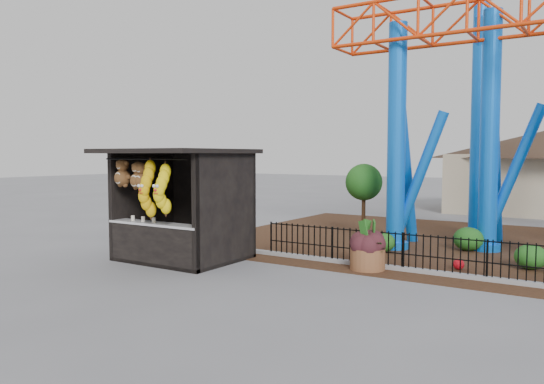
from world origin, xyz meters
The scene contains 10 objects.
ground centered at (0.00, 0.00, 0.00)m, with size 120.00×120.00×0.00m, color slate.
mulch_bed centered at (4.00, 8.00, 0.01)m, with size 18.00×12.00×0.02m, color #331E11.
curb centered at (4.00, 3.00, 0.06)m, with size 18.00×0.18×0.12m, color gray.
prize_booth centered at (-3.02, 0.90, 1.54)m, with size 3.50×3.40×3.12m.
picket_fence centered at (4.90, 3.00, 0.50)m, with size 12.20×0.06×1.00m, color black, non-canonical shape.
roller_coaster centered at (5.12, 8.23, 6.44)m, with size 11.00×6.37×10.82m.
terracotta_planter centered at (1.96, 2.68, 0.28)m, with size 0.90×0.90×0.57m, color brown.
planter_foliage centered at (1.96, 2.68, 0.89)m, with size 0.70×0.70×0.64m, color #35151A.
potted_plant centered at (2.15, 2.70, 0.40)m, with size 0.72×0.62×0.80m, color #2F5B1A.
landscaping centered at (4.43, 5.79, 0.32)m, with size 7.51×3.56×0.72m.
Camera 1 is at (7.18, -9.98, 2.95)m, focal length 35.00 mm.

